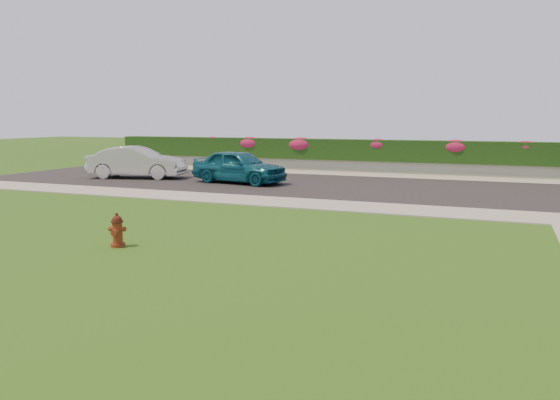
% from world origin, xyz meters
% --- Properties ---
extents(ground, '(120.00, 120.00, 0.00)m').
position_xyz_m(ground, '(0.00, 0.00, 0.00)').
color(ground, black).
rests_on(ground, ground).
extents(street_far, '(26.00, 8.00, 0.04)m').
position_xyz_m(street_far, '(-5.00, 14.00, 0.02)').
color(street_far, black).
rests_on(street_far, ground).
extents(sidewalk_far, '(24.00, 2.00, 0.04)m').
position_xyz_m(sidewalk_far, '(-6.00, 9.00, 0.02)').
color(sidewalk_far, gray).
rests_on(sidewalk_far, ground).
extents(sidewalk_beyond, '(34.00, 2.00, 0.04)m').
position_xyz_m(sidewalk_beyond, '(-1.00, 19.00, 0.02)').
color(sidewalk_beyond, gray).
rests_on(sidewalk_beyond, ground).
extents(retaining_wall, '(34.00, 0.40, 0.60)m').
position_xyz_m(retaining_wall, '(-1.00, 20.50, 0.30)').
color(retaining_wall, gray).
rests_on(retaining_wall, ground).
extents(hedge, '(32.00, 0.90, 1.10)m').
position_xyz_m(hedge, '(-1.00, 20.60, 1.15)').
color(hedge, black).
rests_on(hedge, retaining_wall).
extents(fire_hydrant, '(0.39, 0.37, 0.75)m').
position_xyz_m(fire_hydrant, '(-3.05, 1.78, 0.35)').
color(fire_hydrant, '#59170D').
rests_on(fire_hydrant, ground).
extents(sedan_teal, '(4.42, 2.33, 1.43)m').
position_xyz_m(sedan_teal, '(-5.74, 13.29, 0.76)').
color(sedan_teal, '#0C4B5F').
rests_on(sedan_teal, street_far).
extents(sedan_silver, '(4.70, 2.59, 1.47)m').
position_xyz_m(sedan_silver, '(-11.05, 13.30, 0.77)').
color(sedan_silver, '#AFB1B7').
rests_on(sedan_silver, street_far).
extents(flower_clump_a, '(1.08, 0.69, 0.54)m').
position_xyz_m(flower_clump_a, '(-10.99, 20.50, 1.49)').
color(flower_clump_a, '#A81C49').
rests_on(flower_clump_a, hedge).
extents(flower_clump_b, '(1.46, 0.94, 0.73)m').
position_xyz_m(flower_clump_b, '(-8.58, 20.50, 1.41)').
color(flower_clump_b, '#A81C49').
rests_on(flower_clump_b, hedge).
extents(flower_clump_c, '(1.57, 1.01, 0.79)m').
position_xyz_m(flower_clump_c, '(-5.52, 20.50, 1.39)').
color(flower_clump_c, '#A81C49').
rests_on(flower_clump_c, hedge).
extents(flower_clump_d, '(1.27, 0.82, 0.64)m').
position_xyz_m(flower_clump_d, '(-1.27, 20.50, 1.45)').
color(flower_clump_d, '#A81C49').
rests_on(flower_clump_d, hedge).
extents(flower_clump_e, '(1.44, 0.93, 0.72)m').
position_xyz_m(flower_clump_e, '(2.60, 20.50, 1.41)').
color(flower_clump_e, '#A81C49').
rests_on(flower_clump_e, hedge).
extents(flower_clump_f, '(1.13, 0.73, 0.57)m').
position_xyz_m(flower_clump_f, '(5.74, 20.50, 1.48)').
color(flower_clump_f, '#A81C49').
rests_on(flower_clump_f, hedge).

